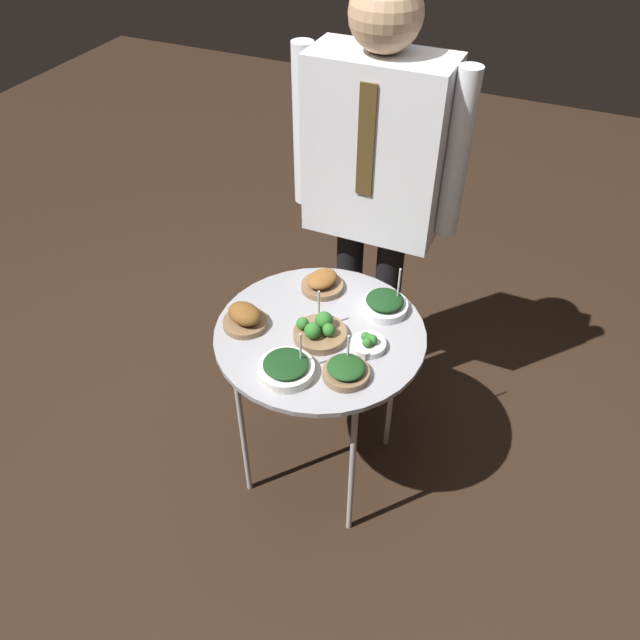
{
  "coord_description": "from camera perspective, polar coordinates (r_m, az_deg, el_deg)",
  "views": [
    {
      "loc": [
        0.59,
        -1.34,
        2.08
      ],
      "look_at": [
        0.0,
        0.0,
        0.77
      ],
      "focal_mm": 35.0,
      "sensor_mm": 36.0,
      "label": 1
    }
  ],
  "objects": [
    {
      "name": "bowl_broccoli_mid_right",
      "position": [
        1.94,
        4.44,
        -2.14
      ],
      "size": [
        0.11,
        0.11,
        0.05
      ],
      "color": "silver",
      "rests_on": "serving_cart"
    },
    {
      "name": "ground_plane",
      "position": [
        2.54,
        0.0,
        -13.06
      ],
      "size": [
        8.0,
        8.0,
        0.0
      ],
      "primitive_type": "plane",
      "color": "black"
    },
    {
      "name": "bowl_spinach_near_rim",
      "position": [
        1.84,
        2.4,
        -4.63
      ],
      "size": [
        0.14,
        0.14,
        0.13
      ],
      "color": "brown",
      "rests_on": "serving_cart"
    },
    {
      "name": "bowl_broccoli_center",
      "position": [
        1.96,
        -0.06,
        -1.02
      ],
      "size": [
        0.17,
        0.17,
        0.15
      ],
      "color": "brown",
      "rests_on": "serving_cart"
    },
    {
      "name": "bowl_roast_back_left",
      "position": [
        2.01,
        -6.9,
        0.22
      ],
      "size": [
        0.14,
        0.14,
        0.08
      ],
      "color": "brown",
      "rests_on": "serving_cart"
    },
    {
      "name": "bowl_spinach_front_right",
      "position": [
        2.07,
        5.93,
        1.47
      ],
      "size": [
        0.16,
        0.16,
        0.16
      ],
      "color": "silver",
      "rests_on": "serving_cart"
    },
    {
      "name": "serving_cart",
      "position": [
        2.03,
        0.0,
        -2.13
      ],
      "size": [
        0.68,
        0.68,
        0.72
      ],
      "color": "#939399",
      "rests_on": "ground_plane"
    },
    {
      "name": "bowl_roast_front_left",
      "position": [
        2.15,
        0.21,
        3.44
      ],
      "size": [
        0.15,
        0.15,
        0.06
      ],
      "color": "brown",
      "rests_on": "serving_cart"
    },
    {
      "name": "waiter_figure",
      "position": [
        2.19,
        5.11,
        13.54
      ],
      "size": [
        0.61,
        0.23,
        1.65
      ],
      "color": "black",
      "rests_on": "ground_plane"
    },
    {
      "name": "bowl_spinach_mid_left",
      "position": [
        1.85,
        -3.11,
        -4.4
      ],
      "size": [
        0.17,
        0.17,
        0.15
      ],
      "color": "silver",
      "rests_on": "serving_cart"
    }
  ]
}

